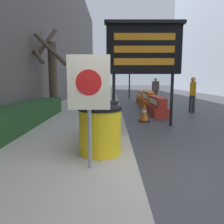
# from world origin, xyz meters

# --- Properties ---
(ground_plane) EXTENTS (120.00, 120.00, 0.00)m
(ground_plane) POSITION_xyz_m (0.00, 0.00, 0.00)
(ground_plane) COLOR #38383A
(sidewalk_left) EXTENTS (3.68, 56.00, 0.15)m
(sidewalk_left) POSITION_xyz_m (-1.84, 0.00, 0.08)
(sidewalk_left) COLOR gray
(sidewalk_left) RESTS_ON ground_plane
(building_left_facade) EXTENTS (0.40, 50.40, 11.06)m
(building_left_facade) POSITION_xyz_m (-3.88, 9.80, 5.53)
(building_left_facade) COLOR #4C4742
(building_left_facade) RESTS_ON ground_plane
(hedge_strip) EXTENTS (0.90, 5.99, 0.61)m
(hedge_strip) POSITION_xyz_m (-3.08, 3.44, 0.46)
(hedge_strip) COLOR #1E421E
(hedge_strip) RESTS_ON sidewalk_left
(bare_tree) EXTENTS (1.96, 2.12, 3.75)m
(bare_tree) POSITION_xyz_m (-3.19, 6.86, 2.07)
(bare_tree) COLOR #4C3D2D
(bare_tree) RESTS_ON sidewalk_left
(barrel_drum_foreground) EXTENTS (0.80, 0.80, 0.88)m
(barrel_drum_foreground) POSITION_xyz_m (-0.63, 0.89, 0.59)
(barrel_drum_foreground) COLOR yellow
(barrel_drum_foreground) RESTS_ON sidewalk_left
(barrel_drum_middle) EXTENTS (0.80, 0.80, 0.88)m
(barrel_drum_middle) POSITION_xyz_m (-0.66, 1.87, 0.59)
(barrel_drum_middle) COLOR yellow
(barrel_drum_middle) RESTS_ON sidewalk_left
(warning_sign) EXTENTS (0.63, 0.08, 1.72)m
(warning_sign) POSITION_xyz_m (-0.75, 0.19, 1.35)
(warning_sign) COLOR gray
(warning_sign) RESTS_ON sidewalk_left
(message_board) EXTENTS (2.50, 0.36, 3.32)m
(message_board) POSITION_xyz_m (0.60, 4.11, 2.48)
(message_board) COLOR black
(message_board) RESTS_ON ground_plane
(jersey_barrier_red_striped) EXTENTS (0.61, 2.10, 0.79)m
(jersey_barrier_red_striped) POSITION_xyz_m (1.55, 6.38, 0.35)
(jersey_barrier_red_striped) COLOR red
(jersey_barrier_red_striped) RESTS_ON ground_plane
(jersey_barrier_orange_near) EXTENTS (0.60, 1.91, 0.89)m
(jersey_barrier_orange_near) POSITION_xyz_m (1.55, 8.72, 0.39)
(jersey_barrier_orange_near) COLOR orange
(jersey_barrier_orange_near) RESTS_ON ground_plane
(jersey_barrier_orange_far) EXTENTS (0.58, 1.93, 0.76)m
(jersey_barrier_orange_far) POSITION_xyz_m (1.55, 11.09, 0.33)
(jersey_barrier_orange_far) COLOR orange
(jersey_barrier_orange_far) RESTS_ON ground_plane
(traffic_cone_near) EXTENTS (0.37, 0.37, 0.66)m
(traffic_cone_near) POSITION_xyz_m (0.77, 4.85, 0.32)
(traffic_cone_near) COLOR black
(traffic_cone_near) RESTS_ON ground_plane
(traffic_light_near_curb) EXTENTS (0.28, 0.44, 3.49)m
(traffic_light_near_curb) POSITION_xyz_m (0.99, 14.57, 2.54)
(traffic_light_near_curb) COLOR #2D2D30
(traffic_light_near_curb) RESTS_ON ground_plane
(pedestrian_worker) EXTENTS (0.45, 0.29, 1.64)m
(pedestrian_worker) POSITION_xyz_m (2.54, 11.81, 0.97)
(pedestrian_worker) COLOR #333338
(pedestrian_worker) RESTS_ON ground_plane
(pedestrian_passerby) EXTENTS (0.38, 0.49, 1.65)m
(pedestrian_passerby) POSITION_xyz_m (3.36, 7.18, 0.97)
(pedestrian_passerby) COLOR #333338
(pedestrian_passerby) RESTS_ON ground_plane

